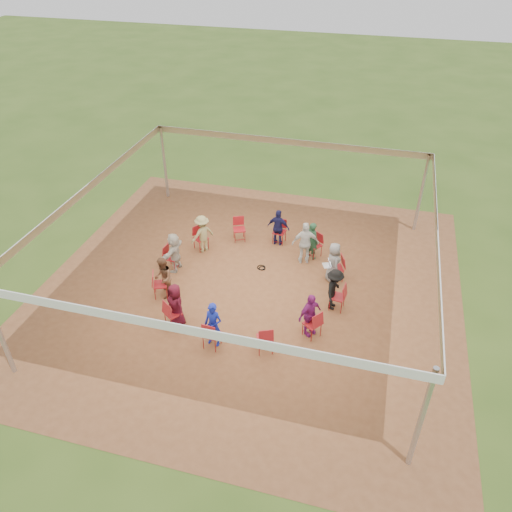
% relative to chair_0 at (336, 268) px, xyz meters
% --- Properties ---
extents(ground, '(80.00, 80.00, 0.00)m').
position_rel_chair_0_xyz_m(ground, '(-2.56, -1.13, -0.45)').
color(ground, '#355019').
rests_on(ground, ground).
extents(dirt_patch, '(13.00, 13.00, 0.00)m').
position_rel_chair_0_xyz_m(dirt_patch, '(-2.56, -1.13, -0.44)').
color(dirt_patch, brown).
rests_on(dirt_patch, ground).
extents(tent, '(10.33, 10.33, 3.00)m').
position_rel_chair_0_xyz_m(tent, '(-2.56, -1.13, 1.92)').
color(tent, '#B2B2B7').
rests_on(tent, ground).
extents(chair_0, '(0.57, 0.56, 0.90)m').
position_rel_chair_0_xyz_m(chair_0, '(0.00, 0.00, 0.00)').
color(chair_0, maroon).
rests_on(chair_0, ground).
extents(chair_1, '(0.60, 0.60, 0.90)m').
position_rel_chair_0_xyz_m(chair_1, '(-0.91, 1.13, 0.00)').
color(chair_1, maroon).
rests_on(chair_1, ground).
extents(chair_2, '(0.46, 0.48, 0.90)m').
position_rel_chair_0_xyz_m(chair_2, '(-2.26, 1.65, 0.00)').
color(chair_2, maroon).
rests_on(chair_2, ground).
extents(chair_3, '(0.56, 0.57, 0.90)m').
position_rel_chair_0_xyz_m(chair_3, '(-3.69, 1.43, 0.00)').
color(chair_3, maroon).
rests_on(chair_3, ground).
extents(chair_4, '(0.60, 0.60, 0.90)m').
position_rel_chair_0_xyz_m(chair_4, '(-4.82, 0.52, 0.00)').
color(chair_4, maroon).
rests_on(chair_4, ground).
extents(chair_5, '(0.48, 0.46, 0.90)m').
position_rel_chair_0_xyz_m(chair_5, '(-5.34, -0.83, 0.00)').
color(chair_5, maroon).
rests_on(chair_5, ground).
extents(chair_6, '(0.57, 0.56, 0.90)m').
position_rel_chair_0_xyz_m(chair_6, '(-5.12, -2.27, 0.00)').
color(chair_6, maroon).
rests_on(chair_6, ground).
extents(chair_7, '(0.60, 0.60, 0.90)m').
position_rel_chair_0_xyz_m(chair_7, '(-4.21, -3.39, 0.00)').
color(chair_7, maroon).
rests_on(chair_7, ground).
extents(chair_8, '(0.46, 0.48, 0.90)m').
position_rel_chair_0_xyz_m(chair_8, '(-2.86, -3.92, 0.00)').
color(chair_8, maroon).
rests_on(chair_8, ground).
extents(chair_9, '(0.56, 0.57, 0.90)m').
position_rel_chair_0_xyz_m(chair_9, '(-1.43, -3.69, 0.00)').
color(chair_9, maroon).
rests_on(chair_9, ground).
extents(chair_10, '(0.60, 0.60, 0.90)m').
position_rel_chair_0_xyz_m(chair_10, '(-0.30, -2.78, 0.00)').
color(chair_10, maroon).
rests_on(chair_10, ground).
extents(chair_11, '(0.48, 0.46, 0.90)m').
position_rel_chair_0_xyz_m(chair_11, '(0.22, -1.43, 0.00)').
color(chair_11, maroon).
rests_on(chair_11, ground).
extents(person_seated_0, '(0.62, 0.77, 1.38)m').
position_rel_chair_0_xyz_m(person_seated_0, '(-0.11, -0.05, 0.25)').
color(person_seated_0, slate).
rests_on(person_seated_0, ground).
extents(person_seated_1, '(0.60, 0.56, 1.38)m').
position_rel_chair_0_xyz_m(person_seated_1, '(-0.98, 1.03, 0.25)').
color(person_seated_1, '#20462C').
rests_on(person_seated_1, ground).
extents(person_seated_2, '(0.85, 0.50, 1.38)m').
position_rel_chair_0_xyz_m(person_seated_2, '(-2.27, 1.53, 0.25)').
color(person_seated_2, '#171742').
rests_on(person_seated_2, ground).
extents(person_seated_3, '(0.88, 0.98, 1.38)m').
position_rel_chair_0_xyz_m(person_seated_3, '(-4.72, 0.45, 0.25)').
color(person_seated_3, '#938A55').
rests_on(person_seated_3, ground).
extents(person_seated_4, '(0.61, 1.32, 1.38)m').
position_rel_chair_0_xyz_m(person_seated_4, '(-5.22, -0.85, 0.25)').
color(person_seated_4, beige).
rests_on(person_seated_4, ground).
extents(person_seated_5, '(0.63, 0.77, 1.38)m').
position_rel_chair_0_xyz_m(person_seated_5, '(-5.01, -2.22, 0.25)').
color(person_seated_5, brown).
rests_on(person_seated_5, ground).
extents(person_seated_6, '(0.77, 0.70, 1.38)m').
position_rel_chair_0_xyz_m(person_seated_6, '(-4.14, -3.30, 0.25)').
color(person_seated_6, '#420A17').
rests_on(person_seated_6, ground).
extents(person_seated_7, '(0.54, 0.38, 1.38)m').
position_rel_chair_0_xyz_m(person_seated_7, '(-2.85, -3.80, 0.25)').
color(person_seated_7, '#13209A').
rests_on(person_seated_7, ground).
extents(person_seated_8, '(0.81, 0.90, 1.38)m').
position_rel_chair_0_xyz_m(person_seated_8, '(-0.40, -2.71, 0.25)').
color(person_seated_8, '#831D6F').
rests_on(person_seated_8, ground).
extents(person_seated_9, '(0.53, 0.93, 1.38)m').
position_rel_chair_0_xyz_m(person_seated_9, '(0.10, -1.42, 0.25)').
color(person_seated_9, black).
rests_on(person_seated_9, ground).
extents(standing_person, '(1.00, 0.70, 1.54)m').
position_rel_chair_0_xyz_m(standing_person, '(-1.16, 0.69, 0.32)').
color(standing_person, silver).
rests_on(standing_person, ground).
extents(cable_coil, '(0.37, 0.37, 0.03)m').
position_rel_chair_0_xyz_m(cable_coil, '(-2.47, -0.04, -0.43)').
color(cable_coil, black).
rests_on(cable_coil, ground).
extents(laptop, '(0.36, 0.39, 0.22)m').
position_rel_chair_0_xyz_m(laptop, '(-0.26, -0.11, 0.20)').
color(laptop, '#B7B7BC').
rests_on(laptop, ground).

